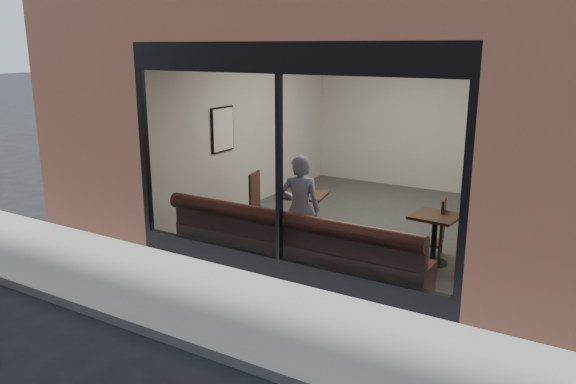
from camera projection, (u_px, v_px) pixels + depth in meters
The scene contains 21 objects.
ground at pixel (180, 343), 6.13m from camera, with size 120.00×120.00×0.00m, color black.
sidewalk_near at pixel (235, 307), 6.96m from camera, with size 40.00×2.00×0.01m, color gray.
kerb_near at pixel (177, 340), 6.07m from camera, with size 40.00×0.10×0.12m, color gray.
host_building_pier_left at pixel (278, 109), 14.23m from camera, with size 2.50×12.00×3.20m, color brown.
host_building_backfill at pixel (458, 106), 14.83m from camera, with size 5.00×6.00×3.20m, color brown.
cafe_floor at pixel (365, 222), 10.26m from camera, with size 6.00×6.00×0.00m, color #2D2D30.
cafe_ceiling at pixel (371, 43), 9.46m from camera, with size 6.00×6.00×0.00m, color white.
cafe_wall_back at pixel (422, 118), 12.34m from camera, with size 5.00×5.00×0.00m, color beige.
cafe_wall_left at pixel (252, 126), 11.11m from camera, with size 6.00×6.00×0.00m, color beige.
cafe_wall_right at pixel (518, 150), 8.62m from camera, with size 6.00×6.00×0.00m, color beige.
storefront_kick at pixel (280, 268), 7.79m from camera, with size 5.00×0.10×0.30m, color black.
storefront_header at pixel (279, 58), 7.07m from camera, with size 5.00×0.10×0.40m, color black.
storefront_mullion at pixel (279, 170), 7.44m from camera, with size 0.06×0.10×2.50m, color black.
storefront_glass at pixel (278, 170), 7.41m from camera, with size 4.80×4.80×0.00m, color white.
banquette at pixel (294, 254), 8.10m from camera, with size 4.00×0.55×0.45m, color #3D1816.
person at pixel (300, 209), 8.25m from camera, with size 0.59×0.39×1.63m, color #9DABD5.
cafe_table_left at pixel (306, 195), 9.32m from camera, with size 0.65×0.65×0.04m, color #321F13.
cafe_table_right at pixel (436, 216), 8.16m from camera, with size 0.65×0.65×0.04m, color #321F13.
cafe_chair_left at pixel (245, 209), 10.29m from camera, with size 0.46×0.46×0.04m, color #321F13.
cafe_chair_right at pixel (428, 242), 8.57m from camera, with size 0.39×0.39×0.04m, color #321F13.
wall_poster at pixel (223, 129), 10.27m from camera, with size 0.02×0.57×0.77m, color white.
Camera 1 is at (3.86, -4.11, 3.14)m, focal length 35.00 mm.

